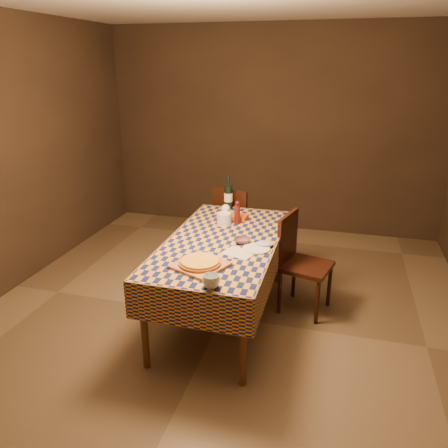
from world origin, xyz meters
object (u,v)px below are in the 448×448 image
(wine_bottle, at_px, (228,196))
(chair_far, at_px, (234,222))
(bowl, at_px, (242,241))
(pizza, at_px, (200,262))
(white_plate, at_px, (256,249))
(dining_table, at_px, (222,248))
(cutting_board, at_px, (200,265))
(chair_right, at_px, (298,257))

(wine_bottle, height_order, chair_far, wine_bottle)
(bowl, bearing_deg, pizza, -111.37)
(bowl, height_order, chair_far, chair_far)
(pizza, bearing_deg, wine_bottle, 95.98)
(white_plate, bearing_deg, dining_table, 159.17)
(cutting_board, xyz_separation_m, wine_bottle, (-0.15, 1.41, 0.12))
(pizza, height_order, white_plate, pizza)
(pizza, distance_m, chair_right, 1.15)
(pizza, xyz_separation_m, white_plate, (0.35, 0.43, -0.03))
(dining_table, distance_m, chair_far, 1.16)
(bowl, bearing_deg, chair_far, 107.05)
(bowl, bearing_deg, cutting_board, -111.37)
(dining_table, height_order, chair_right, chair_right)
(bowl, distance_m, white_plate, 0.17)
(dining_table, height_order, pizza, pizza)
(dining_table, distance_m, bowl, 0.21)
(cutting_board, xyz_separation_m, pizza, (-0.00, 0.00, 0.03))
(chair_far, bearing_deg, wine_bottle, -89.82)
(pizza, relative_size, chair_right, 0.37)
(cutting_board, height_order, chair_right, chair_right)
(wine_bottle, xyz_separation_m, chair_far, (-0.00, 0.28, -0.38))
(dining_table, xyz_separation_m, cutting_board, (-0.03, -0.55, 0.09))
(cutting_board, distance_m, wine_bottle, 1.42)
(bowl, xyz_separation_m, chair_far, (-0.35, 1.16, -0.27))
(pizza, bearing_deg, bowl, 68.63)
(chair_right, bearing_deg, white_plate, -122.79)
(cutting_board, height_order, wine_bottle, wine_bottle)
(cutting_board, bearing_deg, wine_bottle, 95.98)
(pizza, height_order, chair_far, chair_far)
(white_plate, height_order, chair_far, chair_far)
(white_plate, bearing_deg, bowl, 144.02)
(chair_right, bearing_deg, cutting_board, -125.90)
(pizza, bearing_deg, dining_table, 87.39)
(cutting_board, relative_size, chair_far, 0.38)
(wine_bottle, distance_m, chair_right, 1.02)
(wine_bottle, height_order, chair_right, wine_bottle)
(dining_table, distance_m, pizza, 0.56)
(cutting_board, bearing_deg, white_plate, 50.89)
(pizza, xyz_separation_m, bowl, (0.21, 0.53, -0.02))
(dining_table, xyz_separation_m, wine_bottle, (-0.17, 0.86, 0.21))
(wine_bottle, bearing_deg, chair_far, 90.18)
(cutting_board, distance_m, white_plate, 0.55)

